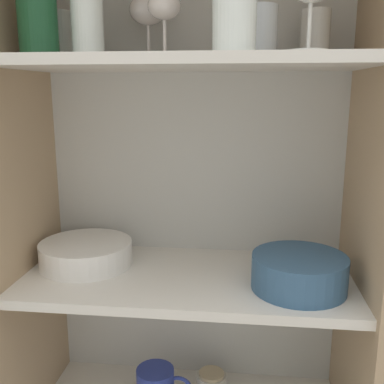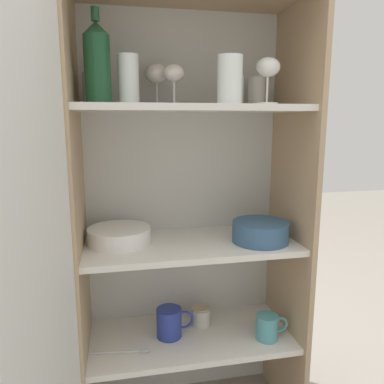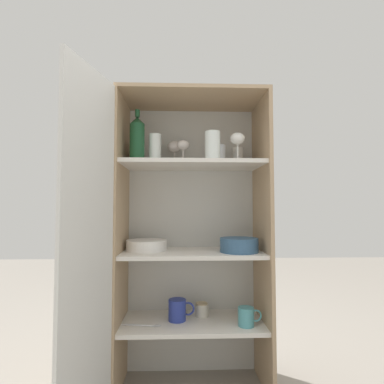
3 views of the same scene
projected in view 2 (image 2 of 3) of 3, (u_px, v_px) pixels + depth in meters
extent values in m
cube|color=silver|center=(182.00, 215.00, 1.42)|extent=(0.74, 0.02, 1.45)
cube|color=tan|center=(80.00, 233.00, 1.19)|extent=(0.02, 0.36, 1.45)
cube|color=tan|center=(290.00, 221.00, 1.33)|extent=(0.02, 0.36, 1.45)
cube|color=silver|center=(191.00, 337.00, 1.33)|extent=(0.70, 0.33, 0.02)
cube|color=silver|center=(191.00, 244.00, 1.27)|extent=(0.70, 0.33, 0.02)
cube|color=silver|center=(191.00, 108.00, 1.18)|extent=(0.70, 0.33, 0.02)
cube|color=silver|center=(39.00, 282.00, 0.83)|extent=(0.11, 0.36, 1.45)
cylinder|color=white|center=(129.00, 80.00, 1.11)|extent=(0.06, 0.06, 0.14)
cylinder|color=white|center=(257.00, 92.00, 1.31)|extent=(0.06, 0.06, 0.10)
cylinder|color=white|center=(96.00, 89.00, 1.17)|extent=(0.08, 0.08, 0.10)
cylinder|color=white|center=(230.00, 80.00, 1.08)|extent=(0.07, 0.07, 0.14)
cylinder|color=white|center=(231.00, 91.00, 1.20)|extent=(0.08, 0.08, 0.09)
cylinder|color=silver|center=(174.00, 104.00, 1.20)|extent=(0.08, 0.08, 0.01)
cylinder|color=silver|center=(174.00, 93.00, 1.19)|extent=(0.01, 0.01, 0.07)
ellipsoid|color=silver|center=(174.00, 73.00, 1.18)|extent=(0.07, 0.07, 0.05)
cylinder|color=silver|center=(157.00, 105.00, 1.25)|extent=(0.07, 0.07, 0.01)
cylinder|color=silver|center=(157.00, 94.00, 1.25)|extent=(0.01, 0.01, 0.07)
ellipsoid|color=silver|center=(157.00, 73.00, 1.23)|extent=(0.08, 0.08, 0.06)
cylinder|color=white|center=(267.00, 104.00, 1.14)|extent=(0.07, 0.07, 0.01)
cylinder|color=white|center=(267.00, 90.00, 1.13)|extent=(0.01, 0.01, 0.07)
ellipsoid|color=white|center=(268.00, 67.00, 1.12)|extent=(0.07, 0.07, 0.06)
cylinder|color=#194728|center=(98.00, 70.00, 1.07)|extent=(0.07, 0.07, 0.19)
cone|color=#194728|center=(96.00, 28.00, 1.05)|extent=(0.07, 0.07, 0.04)
cylinder|color=#194728|center=(95.00, 14.00, 1.04)|extent=(0.02, 0.02, 0.04)
cylinder|color=white|center=(120.00, 242.00, 1.25)|extent=(0.21, 0.21, 0.01)
cylinder|color=white|center=(119.00, 239.00, 1.25)|extent=(0.21, 0.21, 0.01)
cylinder|color=white|center=(119.00, 237.00, 1.24)|extent=(0.21, 0.21, 0.01)
cylinder|color=white|center=(119.00, 234.00, 1.24)|extent=(0.21, 0.21, 0.01)
cylinder|color=white|center=(119.00, 232.00, 1.24)|extent=(0.21, 0.21, 0.01)
cylinder|color=white|center=(119.00, 229.00, 1.24)|extent=(0.21, 0.21, 0.01)
cylinder|color=#33567A|center=(260.00, 232.00, 1.26)|extent=(0.19, 0.19, 0.07)
torus|color=#33567A|center=(261.00, 223.00, 1.25)|extent=(0.19, 0.19, 0.01)
cylinder|color=#283893|center=(169.00, 323.00, 1.31)|extent=(0.09, 0.09, 0.10)
torus|color=#283893|center=(184.00, 320.00, 1.32)|extent=(0.07, 0.01, 0.07)
cylinder|color=teal|center=(267.00, 327.00, 1.30)|extent=(0.08, 0.08, 0.09)
torus|color=teal|center=(280.00, 324.00, 1.31)|extent=(0.06, 0.01, 0.06)
cylinder|color=beige|center=(201.00, 316.00, 1.39)|extent=(0.07, 0.07, 0.06)
cylinder|color=tan|center=(201.00, 308.00, 1.39)|extent=(0.06, 0.06, 0.01)
cylinder|color=silver|center=(118.00, 352.00, 1.22)|extent=(0.18, 0.03, 0.01)
ellipsoid|color=silver|center=(145.00, 351.00, 1.23)|extent=(0.04, 0.03, 0.01)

